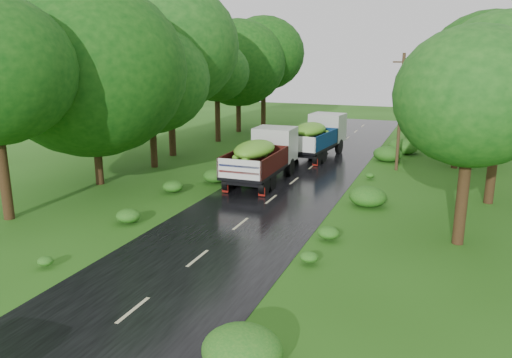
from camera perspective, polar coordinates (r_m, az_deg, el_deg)
The scene contains 9 objects.
ground at distance 15.28m, azimuth -13.88°, elevation -14.38°, with size 120.00×120.00×0.00m, color #1F490F.
road at distance 19.16m, azimuth -5.30°, elevation -7.92°, with size 6.50×80.00×0.02m, color black.
road_lines at distance 19.99m, azimuth -4.02°, elevation -6.89°, with size 0.12×69.60×0.00m.
truck_near at distance 28.46m, azimuth 0.88°, elevation 2.89°, with size 2.47×6.79×2.85m.
truck_far at distance 35.67m, azimuth 7.06°, elevation 5.11°, with size 3.08×7.00×2.85m.
utility_pole at distance 32.16m, azimuth 16.16°, elevation 7.43°, with size 1.26×0.20×7.21m.
trees_left at distance 36.17m, azimuth -8.84°, elevation 12.94°, with size 5.45×34.40×9.64m.
trees_right at distance 33.62m, azimuth 24.26°, elevation 10.51°, with size 5.48×29.35×7.99m.
shrubs at distance 26.99m, azimuth 3.16°, elevation -0.51°, with size 11.90×44.00×0.70m.
Camera 1 is at (7.99, -10.85, 7.22)m, focal length 35.00 mm.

